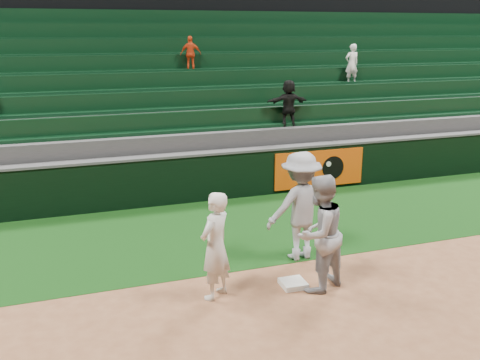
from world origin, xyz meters
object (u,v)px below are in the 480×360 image
(first_base, at_px, (293,284))
(base_coach, at_px, (300,206))
(first_baseman, at_px, (215,246))
(baserunner, at_px, (319,233))

(first_base, relative_size, base_coach, 0.20)
(first_baseman, bearing_deg, base_coach, 167.71)
(first_base, height_order, base_coach, base_coach)
(first_baseman, distance_m, baserunner, 1.73)
(baserunner, bearing_deg, first_base, -55.02)
(first_base, bearing_deg, base_coach, 60.29)
(base_coach, bearing_deg, baserunner, 73.53)
(baserunner, relative_size, base_coach, 0.96)
(first_baseman, height_order, baserunner, baserunner)
(first_base, distance_m, first_baseman, 1.60)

